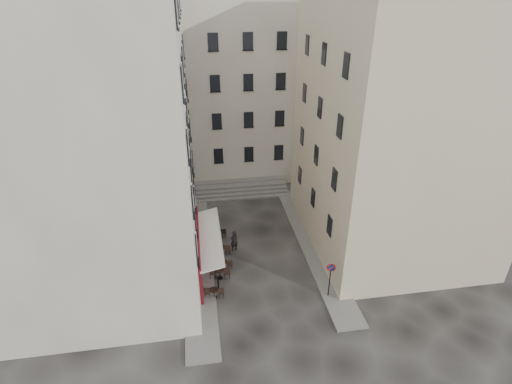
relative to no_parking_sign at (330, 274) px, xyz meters
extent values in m
plane|color=black|center=(-3.91, 2.92, -1.95)|extent=(90.00, 90.00, 0.00)
cube|color=slate|center=(-8.41, 6.92, -1.89)|extent=(2.00, 22.00, 0.12)
cube|color=slate|center=(0.59, 5.92, -1.89)|extent=(2.00, 18.00, 0.12)
cube|color=#BEB2A2|center=(-14.41, 5.92, 8.05)|extent=(12.00, 16.00, 20.00)
cube|color=beige|center=(6.59, 6.42, 7.05)|extent=(12.00, 14.00, 18.00)
cube|color=#BEB2A2|center=(-4.91, 21.92, 7.05)|extent=(18.00, 10.00, 18.00)
cube|color=#45090E|center=(-8.33, 3.92, -0.20)|extent=(0.25, 7.00, 3.50)
cube|color=black|center=(-8.29, 3.92, -0.55)|extent=(0.06, 3.85, 2.00)
cube|color=white|center=(-7.51, 3.92, 1.00)|extent=(1.58, 7.30, 0.41)
cube|color=slate|center=(-3.91, 14.82, -1.85)|extent=(9.00, 1.80, 0.20)
cube|color=slate|center=(-3.91, 15.27, -1.65)|extent=(9.00, 1.80, 0.20)
cube|color=slate|center=(-3.91, 15.72, -1.45)|extent=(9.00, 1.80, 0.20)
cube|color=slate|center=(-3.91, 16.17, -1.25)|extent=(9.00, 1.80, 0.20)
cylinder|color=black|center=(-7.16, 1.92, -1.50)|extent=(0.10, 0.10, 0.90)
sphere|color=black|center=(-7.16, 1.92, -1.03)|extent=(0.12, 0.12, 0.12)
cylinder|color=black|center=(-7.16, 5.42, -1.50)|extent=(0.10, 0.10, 0.90)
sphere|color=black|center=(-7.16, 5.42, -1.03)|extent=(0.12, 0.12, 0.12)
cylinder|color=black|center=(-7.16, 8.92, -1.50)|extent=(0.10, 0.10, 0.90)
sphere|color=black|center=(-7.16, 8.92, -1.03)|extent=(0.12, 0.12, 0.12)
cylinder|color=black|center=(0.00, 0.01, -0.60)|extent=(0.07, 0.07, 2.71)
cylinder|color=red|center=(0.00, 0.00, 0.49)|extent=(0.61, 0.19, 0.63)
cylinder|color=navy|center=(0.00, -0.02, 0.49)|extent=(0.45, 0.16, 0.46)
cube|color=red|center=(0.00, -0.05, 0.49)|extent=(0.36, 0.12, 0.37)
cylinder|color=black|center=(-7.51, 1.02, -1.88)|extent=(0.36, 0.36, 0.02)
cylinder|color=black|center=(-7.51, 1.02, -1.55)|extent=(0.05, 0.05, 0.70)
cylinder|color=black|center=(-7.51, 1.02, -1.23)|extent=(0.60, 0.60, 0.04)
cube|color=black|center=(-7.05, 1.02, -1.50)|extent=(0.38, 0.38, 0.90)
cube|color=black|center=(-7.96, 1.12, -1.50)|extent=(0.38, 0.38, 0.90)
cylinder|color=black|center=(-6.98, 2.90, -1.87)|extent=(0.40, 0.40, 0.02)
cylinder|color=black|center=(-6.98, 2.90, -1.51)|extent=(0.06, 0.06, 0.78)
cylinder|color=black|center=(-6.98, 2.90, -1.15)|extent=(0.66, 0.66, 0.04)
cube|color=black|center=(-6.48, 2.90, -1.45)|extent=(0.42, 0.42, 1.00)
cube|color=black|center=(-7.48, 3.01, -1.45)|extent=(0.42, 0.42, 1.00)
cylinder|color=black|center=(-6.63, 3.86, -1.88)|extent=(0.35, 0.35, 0.02)
cylinder|color=black|center=(-6.63, 3.86, -1.56)|extent=(0.05, 0.05, 0.68)
cylinder|color=black|center=(-6.63, 3.86, -1.25)|extent=(0.58, 0.58, 0.04)
cube|color=black|center=(-6.19, 3.86, -1.51)|extent=(0.37, 0.37, 0.87)
cube|color=black|center=(-7.06, 3.96, -1.51)|extent=(0.37, 0.37, 0.87)
cylinder|color=black|center=(-6.64, 5.63, -1.88)|extent=(0.38, 0.38, 0.02)
cylinder|color=black|center=(-6.64, 5.63, -1.53)|extent=(0.05, 0.05, 0.73)
cylinder|color=black|center=(-6.64, 5.63, -1.19)|extent=(0.63, 0.63, 0.04)
cube|color=black|center=(-6.17, 5.63, -1.48)|extent=(0.40, 0.40, 0.94)
cube|color=black|center=(-7.11, 5.73, -1.48)|extent=(0.40, 0.40, 0.94)
cylinder|color=black|center=(-6.67, 8.04, -1.88)|extent=(0.34, 0.34, 0.02)
cylinder|color=black|center=(-6.67, 8.04, -1.58)|extent=(0.05, 0.05, 0.65)
cylinder|color=black|center=(-6.67, 8.04, -1.28)|extent=(0.56, 0.56, 0.04)
cube|color=black|center=(-6.26, 8.04, -1.53)|extent=(0.35, 0.35, 0.84)
cube|color=black|center=(-7.09, 8.13, -1.53)|extent=(0.35, 0.35, 0.84)
imported|color=black|center=(-5.62, 6.17, -1.08)|extent=(0.75, 0.64, 1.74)
camera|label=1|loc=(-7.89, -19.21, 16.74)|focal=28.00mm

